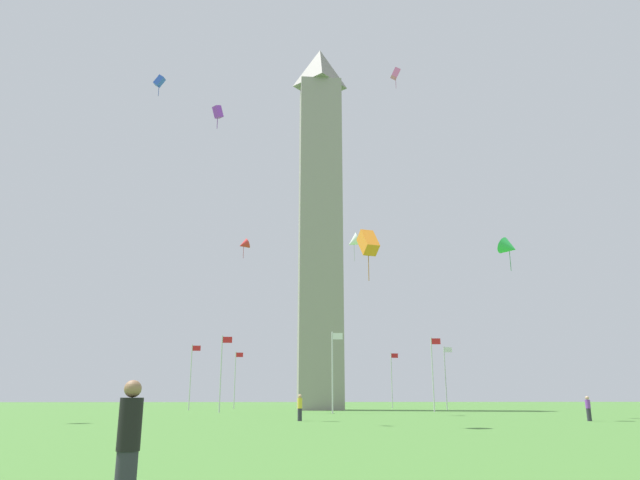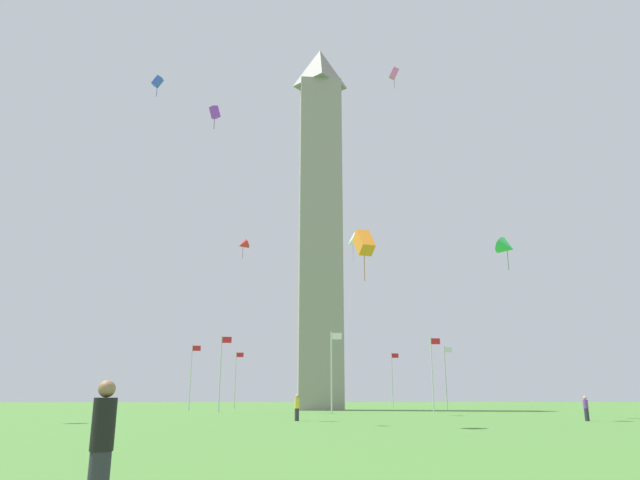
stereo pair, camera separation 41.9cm
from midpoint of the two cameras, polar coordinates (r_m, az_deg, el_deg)
ground_plane at (r=74.67m, az=0.17°, el=-16.35°), size 260.00×260.00×0.00m
obelisk_monument at (r=78.35m, az=0.15°, el=2.48°), size 5.56×5.56×50.57m
flagpole_n at (r=77.57m, az=12.41°, el=-12.76°), size 1.12×0.14×7.89m
flagpole_ne at (r=87.48m, az=7.27°, el=-13.22°), size 1.12×0.14×7.89m
flagpole_e at (r=90.69m, az=-0.56°, el=-13.40°), size 1.12×0.14×7.89m
flagpole_se at (r=86.03m, az=-8.12°, el=-13.16°), size 1.12×0.14×7.89m
flagpole_s at (r=75.24m, az=-12.36°, el=-12.70°), size 1.12×0.14×7.89m
flagpole_sw at (r=63.45m, az=-9.50°, el=-12.44°), size 1.12×0.14×7.89m
flagpole_w at (r=58.76m, az=1.40°, el=-12.43°), size 1.12×0.14×7.89m
flagpole_nw at (r=65.40m, az=11.17°, el=-12.44°), size 1.12×0.14×7.89m
person_purple_shirt at (r=43.83m, az=24.91°, el=-14.78°), size 0.32×0.32×1.60m
person_black_shirt at (r=8.91m, az=-19.31°, el=-18.51°), size 0.32×0.32×1.75m
person_yellow_shirt at (r=40.26m, az=-1.97°, el=-16.12°), size 0.32×0.32×1.71m
kite_pink_box at (r=57.96m, az=7.49°, el=15.90°), size 0.94×0.58×2.14m
kite_orange_box at (r=33.15m, az=4.69°, el=-0.27°), size 1.17×1.66×3.01m
kite_red_delta at (r=64.09m, az=-7.38°, el=-0.47°), size 1.59×1.40×2.25m
kite_white_delta at (r=56.23m, az=3.46°, el=-0.16°), size 2.16×1.96×2.86m
kite_blue_box at (r=51.69m, az=-15.42°, el=14.75°), size 0.98×0.64×1.87m
kite_green_delta at (r=44.71m, az=18.12°, el=-0.68°), size 1.96×2.00×2.56m
kite_purple_box at (r=41.27m, az=-9.99°, el=12.24°), size 0.82×0.81×1.71m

